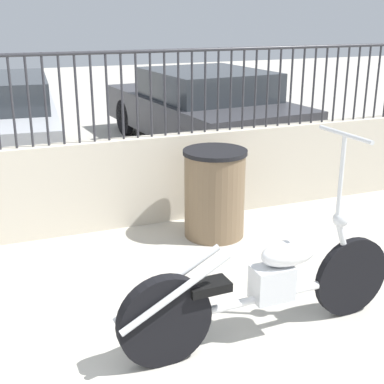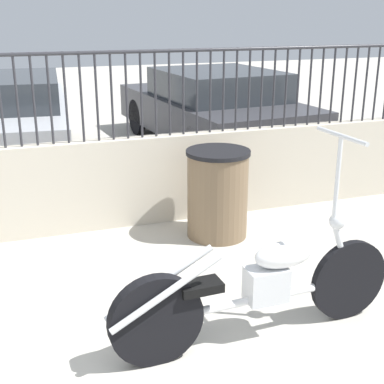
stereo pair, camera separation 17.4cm
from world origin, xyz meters
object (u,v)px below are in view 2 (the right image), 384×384
at_px(trash_bin, 217,193).
at_px(car_dark_grey, 213,107).
at_px(car_silver, 1,118).
at_px(motorcycle_white, 248,289).

relative_size(trash_bin, car_dark_grey, 0.21).
distance_m(trash_bin, car_silver, 4.12).
distance_m(motorcycle_white, trash_bin, 1.83).
bearing_deg(trash_bin, motorcycle_white, -105.29).
bearing_deg(car_silver, motorcycle_white, -159.68).
xyz_separation_m(motorcycle_white, car_silver, (-1.50, 5.37, 0.27)).
bearing_deg(trash_bin, car_dark_grey, 69.39).
distance_m(motorcycle_white, car_dark_grey, 5.64).
relative_size(motorcycle_white, car_dark_grey, 0.49).
bearing_deg(motorcycle_white, trash_bin, 72.45).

